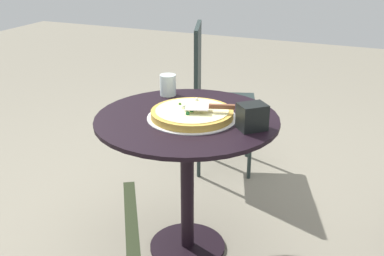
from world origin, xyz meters
TOP-DOWN VIEW (x-y plane):
  - ground_plane at (0.00, 0.00)m, footprint 10.00×10.00m
  - patio_table at (0.00, 0.00)m, footprint 0.81×0.81m
  - pizza_on_tray at (0.00, 0.02)m, footprint 0.39×0.39m
  - pizza_server at (-0.01, 0.11)m, footprint 0.11×0.21m
  - drinking_cup at (-0.24, -0.21)m, footprint 0.08×0.08m
  - napkin_dispenser at (0.02, 0.30)m, footprint 0.14×0.14m
  - patio_chair_near at (-0.87, -0.20)m, footprint 0.48×0.48m

SIDE VIEW (x-z plane):
  - ground_plane at x=0.00m, z-range 0.00..0.00m
  - patio_chair_near at x=-0.87m, z-range 0.06..0.99m
  - patio_table at x=0.00m, z-range 0.19..0.87m
  - pizza_on_tray at x=0.00m, z-range 0.68..0.73m
  - drinking_cup at x=-0.24m, z-range 0.69..0.79m
  - napkin_dispenser at x=0.02m, z-range 0.69..0.79m
  - pizza_server at x=-0.01m, z-range 0.74..0.76m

